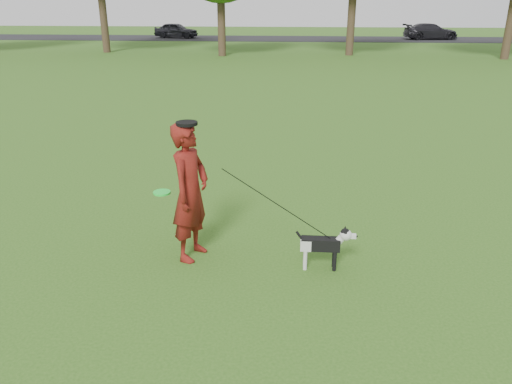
# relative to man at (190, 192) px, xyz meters

# --- Properties ---
(ground) EXTENTS (120.00, 120.00, 0.00)m
(ground) POSITION_rel_man_xyz_m (0.65, 0.47, -0.96)
(ground) COLOR #285116
(ground) RESTS_ON ground
(road) EXTENTS (120.00, 7.00, 0.02)m
(road) POSITION_rel_man_xyz_m (0.65, 40.47, -0.95)
(road) COLOR black
(road) RESTS_ON ground
(man) EXTENTS (0.64, 0.80, 1.91)m
(man) POSITION_rel_man_xyz_m (0.00, 0.00, 0.00)
(man) COLOR #61100D
(man) RESTS_ON ground
(dog) EXTENTS (0.81, 0.16, 0.62)m
(dog) POSITION_rel_man_xyz_m (1.82, -0.21, -0.58)
(dog) COLOR black
(dog) RESTS_ON ground
(car_left) EXTENTS (4.08, 2.17, 1.32)m
(car_left) POSITION_rel_man_xyz_m (-9.64, 40.47, -0.27)
(car_left) COLOR black
(car_left) RESTS_ON road
(car_right) EXTENTS (4.80, 2.43, 1.34)m
(car_right) POSITION_rel_man_xyz_m (12.90, 40.47, -0.27)
(car_right) COLOR black
(car_right) RESTS_ON road
(man_held_items) EXTENTS (2.41, 0.36, 1.51)m
(man_held_items) POSITION_rel_man_xyz_m (1.16, -0.13, -0.07)
(man_held_items) COLOR #1DEB39
(man_held_items) RESTS_ON ground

